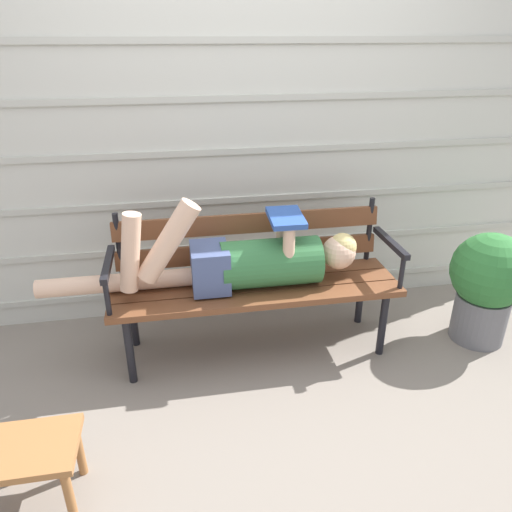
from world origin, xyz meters
name	(u,v)px	position (x,y,z in m)	size (l,w,h in m)	color
ground_plane	(260,362)	(0.00, 0.00, 0.00)	(12.00, 12.00, 0.00)	gray
house_siding	(239,124)	(0.00, 0.69, 1.22)	(4.20, 0.08, 2.44)	beige
park_bench	(254,273)	(0.00, 0.21, 0.47)	(1.61, 0.46, 0.83)	brown
reclining_person	(244,261)	(-0.07, 0.14, 0.59)	(1.74, 0.27, 0.55)	#33703D
footstool	(29,458)	(-1.04, -0.72, 0.24)	(0.38, 0.29, 0.30)	#9E6638
potted_plant	(487,282)	(1.36, 0.01, 0.39)	(0.44, 0.44, 0.69)	slate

